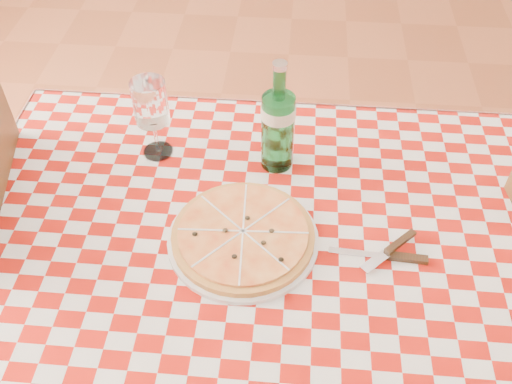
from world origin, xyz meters
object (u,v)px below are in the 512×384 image
(pizza_plate, at_px, (243,235))
(wine_glass, at_px, (153,119))
(dining_table, at_px, (263,262))
(water_bottle, at_px, (278,117))

(pizza_plate, xyz_separation_m, wine_glass, (-0.23, 0.26, 0.08))
(dining_table, xyz_separation_m, wine_glass, (-0.27, 0.23, 0.20))
(wine_glass, bearing_deg, dining_table, -40.64)
(water_bottle, distance_m, wine_glass, 0.29)
(water_bottle, height_order, wine_glass, water_bottle)
(water_bottle, xyz_separation_m, wine_glass, (-0.28, 0.01, -0.04))
(water_bottle, bearing_deg, dining_table, -93.91)
(pizza_plate, height_order, wine_glass, wine_glass)
(wine_glass, bearing_deg, pizza_plate, -48.03)
(dining_table, relative_size, water_bottle, 4.40)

